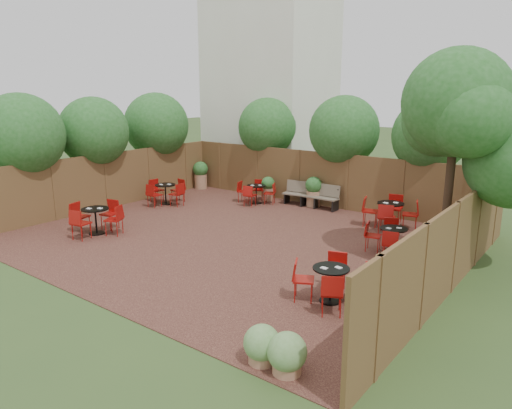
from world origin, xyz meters
The scene contains 13 objects.
ground centered at (0.00, 0.00, 0.00)m, with size 80.00×80.00×0.00m, color #354F23.
courtyard_paving centered at (0.00, 0.00, 0.01)m, with size 12.00×10.00×0.02m, color #361916.
fence_back centered at (0.00, 5.00, 1.00)m, with size 12.00×0.08×2.00m, color brown.
fence_left centered at (-6.00, 0.00, 1.00)m, with size 0.08×10.00×2.00m, color brown.
fence_right centered at (6.00, 0.00, 1.00)m, with size 0.08×10.00×2.00m, color brown.
neighbour_building centered at (-4.50, 8.00, 4.00)m, with size 5.00×4.00×8.00m, color silver.
overhang_foliage centered at (-2.39, 2.61, 2.75)m, with size 15.72×10.86×2.67m.
courtyard_tree centered at (5.39, 1.42, 3.79)m, with size 2.67×2.57×5.17m.
park_bench_left centered at (-0.59, 4.62, 0.47)m, with size 1.46×0.63×0.88m.
park_bench_right centered at (0.16, 4.62, 0.47)m, with size 1.44×0.48×0.88m.
bistro_tables centered at (0.13, 1.04, 0.46)m, with size 10.49×7.55×0.93m.
planters centered at (-0.53, 3.47, 0.62)m, with size 11.82×4.63×1.17m.
low_shrubs centered at (4.90, -3.60, 0.35)m, with size 1.49×3.27×0.72m.
Camera 1 is at (8.43, -10.12, 4.31)m, focal length 33.48 mm.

